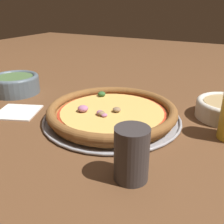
% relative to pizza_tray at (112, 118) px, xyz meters
% --- Properties ---
extents(ground_plane, '(3.00, 3.00, 0.00)m').
position_rel_pizza_tray_xyz_m(ground_plane, '(0.00, 0.00, -0.00)').
color(ground_plane, brown).
extents(pizza_tray, '(0.36, 0.36, 0.01)m').
position_rel_pizza_tray_xyz_m(pizza_tray, '(0.00, 0.00, 0.00)').
color(pizza_tray, '#9E9EA3').
rests_on(pizza_tray, ground_plane).
extents(pizza, '(0.34, 0.34, 0.03)m').
position_rel_pizza_tray_xyz_m(pizza, '(-0.00, -0.00, 0.02)').
color(pizza, '#A86B33').
rests_on(pizza, pizza_tray).
extents(bowl_far, '(0.16, 0.16, 0.06)m').
position_rel_pizza_tray_xyz_m(bowl_far, '(-0.39, 0.04, 0.03)').
color(bowl_far, slate).
rests_on(bowl_far, ground_plane).
extents(drinking_cup, '(0.06, 0.06, 0.10)m').
position_rel_pizza_tray_xyz_m(drinking_cup, '(0.15, -0.20, 0.05)').
color(drinking_cup, '#383333').
rests_on(drinking_cup, ground_plane).
extents(napkin, '(0.14, 0.14, 0.01)m').
position_rel_pizza_tray_xyz_m(napkin, '(-0.26, -0.08, -0.00)').
color(napkin, white).
rests_on(napkin, ground_plane).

